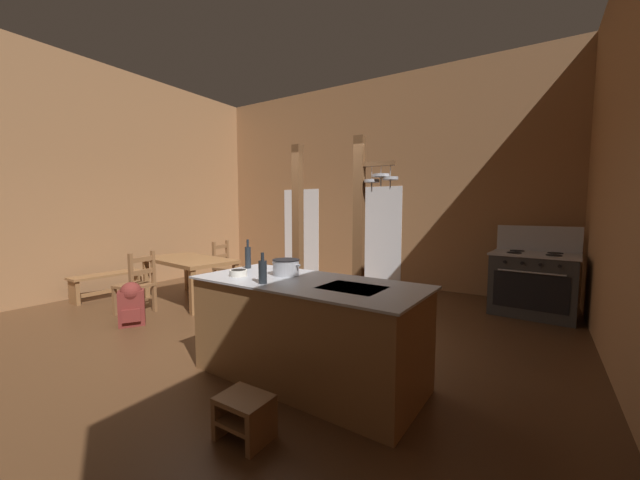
{
  "coord_description": "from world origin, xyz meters",
  "views": [
    {
      "loc": [
        3.16,
        -3.36,
        1.59
      ],
      "look_at": [
        0.37,
        1.1,
        1.12
      ],
      "focal_mm": 19.61,
      "sensor_mm": 36.0,
      "label": 1
    }
  ],
  "objects_px": {
    "stockpot_on_counter": "(286,267)",
    "mixing_bowl_on_counter": "(238,273)",
    "bottle_tall_on_counter": "(248,257)",
    "bench_along_left_wall": "(107,281)",
    "kitchen_island": "(307,330)",
    "backpack": "(131,303)",
    "ladderback_chair_by_post": "(226,266)",
    "bottle_short_on_counter": "(263,271)",
    "step_stool": "(244,414)",
    "ladderback_chair_near_window": "(137,284)",
    "dining_table": "(189,263)",
    "stove_range": "(533,283)"
  },
  "relations": [
    {
      "from": "stockpot_on_counter",
      "to": "mixing_bowl_on_counter",
      "type": "bearing_deg",
      "value": -141.84
    },
    {
      "from": "bottle_tall_on_counter",
      "to": "bench_along_left_wall",
      "type": "bearing_deg",
      "value": 174.65
    },
    {
      "from": "kitchen_island",
      "to": "backpack",
      "type": "relative_size",
      "value": 3.69
    },
    {
      "from": "ladderback_chair_by_post",
      "to": "bottle_short_on_counter",
      "type": "relative_size",
      "value": 3.45
    },
    {
      "from": "stockpot_on_counter",
      "to": "mixing_bowl_on_counter",
      "type": "distance_m",
      "value": 0.47
    },
    {
      "from": "stockpot_on_counter",
      "to": "bottle_short_on_counter",
      "type": "relative_size",
      "value": 1.23
    },
    {
      "from": "bottle_short_on_counter",
      "to": "step_stool",
      "type": "bearing_deg",
      "value": -59.25
    },
    {
      "from": "ladderback_chair_near_window",
      "to": "step_stool",
      "type": "bearing_deg",
      "value": -20.1
    },
    {
      "from": "ladderback_chair_by_post",
      "to": "bench_along_left_wall",
      "type": "relative_size",
      "value": 0.82
    },
    {
      "from": "dining_table",
      "to": "stockpot_on_counter",
      "type": "xyz_separation_m",
      "value": [
        2.95,
        -1.11,
        0.36
      ]
    },
    {
      "from": "stove_range",
      "to": "kitchen_island",
      "type": "bearing_deg",
      "value": -116.89
    },
    {
      "from": "ladderback_chair_by_post",
      "to": "bench_along_left_wall",
      "type": "xyz_separation_m",
      "value": [
        -1.28,
        -1.62,
        -0.15
      ]
    },
    {
      "from": "ladderback_chair_near_window",
      "to": "stockpot_on_counter",
      "type": "distance_m",
      "value": 3.04
    },
    {
      "from": "kitchen_island",
      "to": "mixing_bowl_on_counter",
      "type": "bearing_deg",
      "value": -166.76
    },
    {
      "from": "step_stool",
      "to": "bottle_tall_on_counter",
      "type": "xyz_separation_m",
      "value": [
        -1.05,
        1.16,
        0.88
      ]
    },
    {
      "from": "ladderback_chair_near_window",
      "to": "ladderback_chair_by_post",
      "type": "relative_size",
      "value": 1.0
    },
    {
      "from": "bench_along_left_wall",
      "to": "bottle_short_on_counter",
      "type": "bearing_deg",
      "value": -11.1
    },
    {
      "from": "ladderback_chair_near_window",
      "to": "bench_along_left_wall",
      "type": "relative_size",
      "value": 0.82
    },
    {
      "from": "step_stool",
      "to": "bench_along_left_wall",
      "type": "bearing_deg",
      "value": 162.57
    },
    {
      "from": "stove_range",
      "to": "bottle_short_on_counter",
      "type": "bearing_deg",
      "value": -118.29
    },
    {
      "from": "kitchen_island",
      "to": "dining_table",
      "type": "relative_size",
      "value": 1.21
    },
    {
      "from": "kitchen_island",
      "to": "stockpot_on_counter",
      "type": "relative_size",
      "value": 6.48
    },
    {
      "from": "ladderback_chair_by_post",
      "to": "bottle_tall_on_counter",
      "type": "height_order",
      "value": "bottle_tall_on_counter"
    },
    {
      "from": "stove_range",
      "to": "mixing_bowl_on_counter",
      "type": "height_order",
      "value": "stove_range"
    },
    {
      "from": "stockpot_on_counter",
      "to": "bottle_tall_on_counter",
      "type": "xyz_separation_m",
      "value": [
        -0.6,
        0.1,
        0.05
      ]
    },
    {
      "from": "kitchen_island",
      "to": "dining_table",
      "type": "xyz_separation_m",
      "value": [
        -3.28,
        1.23,
        0.19
      ]
    },
    {
      "from": "ladderback_chair_by_post",
      "to": "backpack",
      "type": "xyz_separation_m",
      "value": [
        0.53,
        -2.21,
        -0.14
      ]
    },
    {
      "from": "mixing_bowl_on_counter",
      "to": "bottle_tall_on_counter",
      "type": "bearing_deg",
      "value": 121.73
    },
    {
      "from": "ladderback_chair_by_post",
      "to": "stockpot_on_counter",
      "type": "height_order",
      "value": "stockpot_on_counter"
    },
    {
      "from": "step_stool",
      "to": "backpack",
      "type": "relative_size",
      "value": 0.61
    },
    {
      "from": "kitchen_island",
      "to": "bottle_short_on_counter",
      "type": "bearing_deg",
      "value": -131.96
    },
    {
      "from": "dining_table",
      "to": "ladderback_chair_near_window",
      "type": "bearing_deg",
      "value": -92.19
    },
    {
      "from": "ladderback_chair_near_window",
      "to": "ladderback_chair_by_post",
      "type": "distance_m",
      "value": 1.88
    },
    {
      "from": "stove_range",
      "to": "bench_along_left_wall",
      "type": "height_order",
      "value": "stove_range"
    },
    {
      "from": "stove_range",
      "to": "stockpot_on_counter",
      "type": "distance_m",
      "value": 3.96
    },
    {
      "from": "ladderback_chair_near_window",
      "to": "stockpot_on_counter",
      "type": "bearing_deg",
      "value": -3.73
    },
    {
      "from": "stove_range",
      "to": "step_stool",
      "type": "xyz_separation_m",
      "value": [
        -1.64,
        -4.39,
        -0.3
      ]
    },
    {
      "from": "dining_table",
      "to": "bottle_tall_on_counter",
      "type": "relative_size",
      "value": 5.64
    },
    {
      "from": "bottle_short_on_counter",
      "to": "dining_table",
      "type": "bearing_deg",
      "value": 153.13
    },
    {
      "from": "backpack",
      "to": "bottle_tall_on_counter",
      "type": "bearing_deg",
      "value": 6.97
    },
    {
      "from": "kitchen_island",
      "to": "bottle_tall_on_counter",
      "type": "height_order",
      "value": "bottle_tall_on_counter"
    },
    {
      "from": "kitchen_island",
      "to": "step_stool",
      "type": "height_order",
      "value": "kitchen_island"
    },
    {
      "from": "dining_table",
      "to": "mixing_bowl_on_counter",
      "type": "distance_m",
      "value": 2.95
    },
    {
      "from": "stove_range",
      "to": "bottle_short_on_counter",
      "type": "height_order",
      "value": "stove_range"
    },
    {
      "from": "backpack",
      "to": "kitchen_island",
      "type": "bearing_deg",
      "value": 0.38
    },
    {
      "from": "dining_table",
      "to": "mixing_bowl_on_counter",
      "type": "height_order",
      "value": "mixing_bowl_on_counter"
    },
    {
      "from": "bottle_tall_on_counter",
      "to": "backpack",
      "type": "bearing_deg",
      "value": -173.03
    },
    {
      "from": "ladderback_chair_near_window",
      "to": "bottle_short_on_counter",
      "type": "bearing_deg",
      "value": -11.41
    },
    {
      "from": "backpack",
      "to": "bottle_short_on_counter",
      "type": "bearing_deg",
      "value": -6.11
    },
    {
      "from": "stove_range",
      "to": "backpack",
      "type": "xyz_separation_m",
      "value": [
        -4.63,
        -3.47,
        -0.17
      ]
    }
  ]
}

